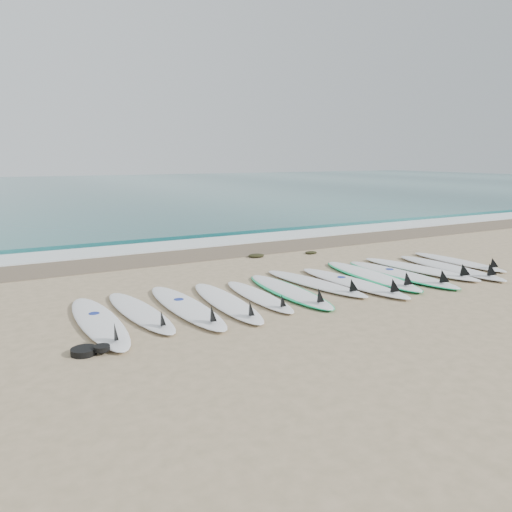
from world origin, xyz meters
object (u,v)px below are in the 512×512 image
surfboard_6 (317,283)px  surfboard_12 (460,262)px  surfboard_0 (100,322)px  leash_coil (88,351)px

surfboard_6 → surfboard_12: 4.04m
surfboard_0 → surfboard_6: 4.12m
surfboard_12 → leash_coil: surfboard_12 is taller
surfboard_6 → leash_coil: size_ratio=5.84×
surfboard_6 → leash_coil: surfboard_6 is taller
surfboard_0 → leash_coil: 1.08m
surfboard_12 → leash_coil: 8.62m
surfboard_0 → surfboard_12: bearing=1.7°
surfboard_6 → surfboard_12: (4.04, 0.03, -0.00)m
surfboard_12 → surfboard_0: bearing=-178.2°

